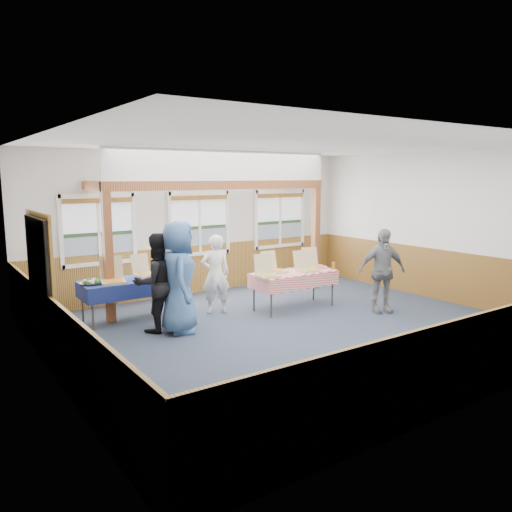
{
  "coord_description": "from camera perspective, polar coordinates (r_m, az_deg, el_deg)",
  "views": [
    {
      "loc": [
        -5.37,
        -6.62,
        2.67
      ],
      "look_at": [
        -0.12,
        1.0,
        1.19
      ],
      "focal_mm": 35.0,
      "sensor_mm": 36.0,
      "label": 1
    }
  ],
  "objects": [
    {
      "name": "window_right",
      "position": [
        12.7,
        2.72,
        4.63
      ],
      "size": [
        1.56,
        0.1,
        1.46
      ],
      "color": "white",
      "rests_on": "wall_back"
    },
    {
      "name": "wall_front",
      "position": [
        6.3,
        24.89,
        -1.55
      ],
      "size": [
        8.0,
        0.0,
        8.0
      ],
      "primitive_type": "plane",
      "rotation": [
        -1.57,
        0.0,
        0.0
      ],
      "color": "silver",
      "rests_on": "floor"
    },
    {
      "name": "wainscot_left",
      "position": [
        7.09,
        -21.86,
        -8.98
      ],
      "size": [
        0.05,
        6.98,
        1.1
      ],
      "primitive_type": "cube",
      "color": "brown",
      "rests_on": "floor"
    },
    {
      "name": "floor",
      "position": [
        8.93,
        4.32,
        -8.32
      ],
      "size": [
        8.0,
        8.0,
        0.0
      ],
      "primitive_type": "plane",
      "color": "#242F3B",
      "rests_on": "ground"
    },
    {
      "name": "wall_back",
      "position": [
        11.51,
        -6.59,
        3.71
      ],
      "size": [
        8.0,
        0.0,
        8.0
      ],
      "primitive_type": "plane",
      "rotation": [
        1.57,
        0.0,
        0.0
      ],
      "color": "silver",
      "rests_on": "floor"
    },
    {
      "name": "wainscot_right",
      "position": [
        11.65,
        19.79,
        -1.93
      ],
      "size": [
        0.05,
        6.98,
        1.1
      ],
      "primitive_type": "cube",
      "color": "brown",
      "rests_on": "floor"
    },
    {
      "name": "man_blue",
      "position": [
        8.61,
        -8.83,
        -2.43
      ],
      "size": [
        0.92,
        1.1,
        1.93
      ],
      "primitive_type": "imported",
      "rotation": [
        0.0,
        0.0,
        1.19
      ],
      "color": "#395C90",
      "rests_on": "floor"
    },
    {
      "name": "ceiling",
      "position": [
        8.54,
        4.59,
        12.63
      ],
      "size": [
        8.0,
        8.0,
        0.0
      ],
      "primitive_type": "plane",
      "rotation": [
        3.14,
        0.0,
        0.0
      ],
      "color": "white",
      "rests_on": "wall_back"
    },
    {
      "name": "pizza_box_e",
      "position": [
        10.21,
        5.76,
        -1.37
      ],
      "size": [
        0.39,
        0.47,
        0.4
      ],
      "rotation": [
        0.0,
        0.0,
        -0.06
      ],
      "color": "#CBAD87",
      "rests_on": "table_right"
    },
    {
      "name": "wainscot_front",
      "position": [
        6.57,
        24.08,
        -10.55
      ],
      "size": [
        7.98,
        0.05,
        1.1
      ],
      "primitive_type": "cube",
      "color": "brown",
      "rests_on": "floor"
    },
    {
      "name": "table_left",
      "position": [
        9.68,
        -14.01,
        -2.91
      ],
      "size": [
        2.03,
        1.38,
        0.76
      ],
      "rotation": [
        0.0,
        0.0,
        0.3
      ],
      "color": "#363636",
      "rests_on": "floor"
    },
    {
      "name": "wall_left",
      "position": [
        6.84,
        -22.58,
        -0.61
      ],
      "size": [
        0.0,
        8.0,
        8.0
      ],
      "primitive_type": "plane",
      "rotation": [
        1.57,
        0.0,
        1.57
      ],
      "color": "silver",
      "rests_on": "floor"
    },
    {
      "name": "person_grey",
      "position": [
        10.12,
        14.18,
        -1.63
      ],
      "size": [
        1.06,
        0.74,
        1.67
      ],
      "primitive_type": "imported",
      "rotation": [
        0.0,
        0.0,
        -0.39
      ],
      "color": "slate",
      "rests_on": "floor"
    },
    {
      "name": "veggie_tray",
      "position": [
        9.43,
        -18.3,
        -2.87
      ],
      "size": [
        0.41,
        0.41,
        0.09
      ],
      "color": "black",
      "rests_on": "table_left"
    },
    {
      "name": "cased_opening",
      "position": [
        7.82,
        -23.44,
        -3.62
      ],
      "size": [
        0.06,
        1.3,
        2.1
      ],
      "primitive_type": "cube",
      "color": "#363636",
      "rests_on": "wall_left"
    },
    {
      "name": "table_right",
      "position": [
        10.14,
        4.38,
        -2.14
      ],
      "size": [
        1.88,
        1.15,
        0.76
      ],
      "rotation": [
        0.0,
        0.0,
        -0.22
      ],
      "color": "#363636",
      "rests_on": "floor"
    },
    {
      "name": "pizza_box_a",
      "position": [
        9.42,
        -16.04,
        -2.54
      ],
      "size": [
        0.52,
        0.59,
        0.46
      ],
      "rotation": [
        0.0,
        0.0,
        -0.21
      ],
      "color": "#CBAD87",
      "rests_on": "table_left"
    },
    {
      "name": "pizza_box_f",
      "position": [
        10.64,
        6.66,
        -0.96
      ],
      "size": [
        0.44,
        0.51,
        0.41
      ],
      "rotation": [
        0.0,
        0.0,
        -0.15
      ],
      "color": "#CBAD87",
      "rests_on": "table_right"
    },
    {
      "name": "wainscot_back",
      "position": [
        11.63,
        -6.44,
        -1.45
      ],
      "size": [
        7.98,
        0.05,
        1.1
      ],
      "primitive_type": "cube",
      "color": "brown",
      "rests_on": "floor"
    },
    {
      "name": "window_left",
      "position": [
        10.58,
        -17.57,
        3.31
      ],
      "size": [
        1.56,
        0.1,
        1.46
      ],
      "color": "white",
      "rests_on": "wall_back"
    },
    {
      "name": "pizza_box_d",
      "position": [
        10.05,
        2.13,
        -1.5
      ],
      "size": [
        0.4,
        0.48,
        0.41
      ],
      "rotation": [
        0.0,
        0.0,
        0.06
      ],
      "color": "#CBAD87",
      "rests_on": "table_right"
    },
    {
      "name": "post_right",
      "position": [
        11.98,
        6.82,
        2.0
      ],
      "size": [
        0.15,
        0.15,
        2.4
      ],
      "primitive_type": "cube",
      "color": "#5C3114",
      "rests_on": "floor"
    },
    {
      "name": "drink_glass",
      "position": [
        10.48,
        8.87,
        -1.1
      ],
      "size": [
        0.07,
        0.07,
        0.15
      ],
      "primitive_type": "cylinder",
      "color": "#935C18",
      "rests_on": "table_right"
    },
    {
      "name": "woman_white",
      "position": [
        9.77,
        -4.64,
        -2.08
      ],
      "size": [
        0.65,
        0.52,
        1.56
      ],
      "primitive_type": "imported",
      "rotation": [
        0.0,
        0.0,
        2.85
      ],
      "color": "silver",
      "rests_on": "floor"
    },
    {
      "name": "post_left",
      "position": [
        9.49,
        -16.52,
        -0.19
      ],
      "size": [
        0.15,
        0.15,
        2.4
      ],
      "primitive_type": "cube",
      "color": "#5C3114",
      "rests_on": "floor"
    },
    {
      "name": "wall_right",
      "position": [
        11.52,
        20.14,
        3.22
      ],
      "size": [
        0.0,
        8.0,
        8.0
      ],
      "primitive_type": "plane",
      "rotation": [
        1.57,
        0.0,
        -1.57
      ],
      "color": "silver",
      "rests_on": "floor"
    },
    {
      "name": "woman_black",
      "position": [
        8.76,
        -11.29,
        -3.02
      ],
      "size": [
        0.84,
        0.66,
        1.72
      ],
      "primitive_type": "imported",
      "rotation": [
        0.0,
        0.0,
        3.15
      ],
      "color": "black",
      "rests_on": "floor"
    },
    {
      "name": "pizza_box_b",
      "position": [
        9.92,
        -12.52,
        -1.85
      ],
      "size": [
        0.45,
        0.52,
        0.41
      ],
      "rotation": [
        0.0,
        0.0,
        0.18
      ],
      "color": "#CBAD87",
      "rests_on": "table_left"
    },
    {
      "name": "pizza_box_c",
      "position": [
        9.59,
        1.3,
        -2.0
      ],
      "size": [
        0.46,
        0.53,
        0.42
      ],
      "rotation": [
        0.0,
        0.0,
        -0.19
      ],
      "color": "#CBAD87",
      "rests_on": "table_right"
    },
    {
      "name": "cross_beam",
      "position": [
        10.41,
        -3.55,
        8.1
      ],
      "size": [
        5.15,
        0.18,
        0.18
      ],
      "primitive_type": "cube",
      "color": "#5C3114",
      "rests_on": "post_left"
    },
    {
      "name": "window_mid",
      "position": [
        11.46,
        -6.5,
        4.09
      ],
      "size": [
        1.56,
        0.1,
        1.46
      ],
      "color": "white",
      "rests_on": "wall_back"
    }
  ]
}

